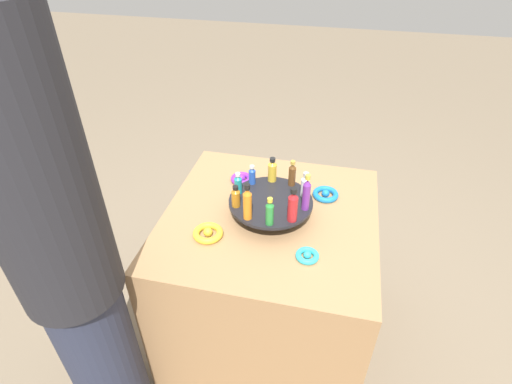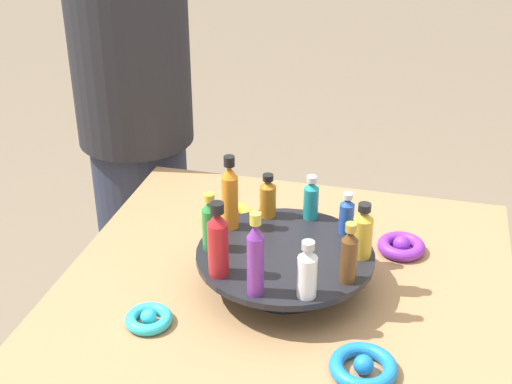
{
  "view_description": "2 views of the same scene",
  "coord_description": "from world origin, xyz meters",
  "px_view_note": "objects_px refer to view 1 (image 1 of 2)",
  "views": [
    {
      "loc": [
        -1.22,
        -0.22,
        1.75
      ],
      "look_at": [
        -0.05,
        0.05,
        0.87
      ],
      "focal_mm": 28.0,
      "sensor_mm": 36.0,
      "label": 1
    },
    {
      "loc": [
        0.22,
        -1.09,
        1.51
      ],
      "look_at": [
        -0.08,
        0.08,
        0.88
      ],
      "focal_mm": 50.0,
      "sensor_mm": 36.0,
      "label": 2
    }
  ],
  "objects_px": {
    "bottle_brown": "(292,174)",
    "ribbon_bow_teal": "(307,256)",
    "bottle_orange": "(247,203)",
    "display_stand": "(271,205)",
    "ribbon_bow_purple": "(241,179)",
    "bottle_teal": "(238,184)",
    "ribbon_bow_gold": "(208,233)",
    "bottle_green": "(270,212)",
    "person_figure": "(63,254)",
    "bottle_amber": "(236,197)",
    "bottle_gold": "(272,170)",
    "bottle_red": "(293,206)",
    "bottle_purple": "(306,194)",
    "bottle_clear": "(305,185)",
    "bottle_blue": "(252,175)",
    "ribbon_bow_blue": "(326,194)"
  },
  "relations": [
    {
      "from": "bottle_brown",
      "to": "ribbon_bow_teal",
      "type": "height_order",
      "value": "bottle_brown"
    },
    {
      "from": "ribbon_bow_teal",
      "to": "bottle_orange",
      "type": "bearing_deg",
      "value": 70.86
    },
    {
      "from": "display_stand",
      "to": "ribbon_bow_purple",
      "type": "distance_m",
      "value": 0.27
    },
    {
      "from": "bottle_teal",
      "to": "ribbon_bow_gold",
      "type": "relative_size",
      "value": 0.81
    },
    {
      "from": "bottle_green",
      "to": "bottle_orange",
      "type": "xyz_separation_m",
      "value": [
        0.01,
        0.08,
        0.02
      ]
    },
    {
      "from": "ribbon_bow_teal",
      "to": "person_figure",
      "type": "distance_m",
      "value": 0.79
    },
    {
      "from": "bottle_brown",
      "to": "ribbon_bow_gold",
      "type": "bearing_deg",
      "value": 137.8
    },
    {
      "from": "bottle_amber",
      "to": "ribbon_bow_purple",
      "type": "distance_m",
      "value": 0.29
    },
    {
      "from": "ribbon_bow_purple",
      "to": "bottle_green",
      "type": "bearing_deg",
      "value": -150.46
    },
    {
      "from": "bottle_gold",
      "to": "ribbon_bow_purple",
      "type": "height_order",
      "value": "bottle_gold"
    },
    {
      "from": "bottle_red",
      "to": "bottle_orange",
      "type": "distance_m",
      "value": 0.16
    },
    {
      "from": "bottle_purple",
      "to": "display_stand",
      "type": "bearing_deg",
      "value": 80.93
    },
    {
      "from": "bottle_clear",
      "to": "bottle_teal",
      "type": "xyz_separation_m",
      "value": [
        -0.04,
        0.26,
        -0.01
      ]
    },
    {
      "from": "display_stand",
      "to": "ribbon_bow_purple",
      "type": "height_order",
      "value": "display_stand"
    },
    {
      "from": "ribbon_bow_teal",
      "to": "person_figure",
      "type": "height_order",
      "value": "person_figure"
    },
    {
      "from": "display_stand",
      "to": "ribbon_bow_purple",
      "type": "xyz_separation_m",
      "value": [
        0.2,
        0.17,
        -0.04
      ]
    },
    {
      "from": "bottle_blue",
      "to": "bottle_orange",
      "type": "height_order",
      "value": "bottle_orange"
    },
    {
      "from": "bottle_clear",
      "to": "bottle_blue",
      "type": "relative_size",
      "value": 1.25
    },
    {
      "from": "bottle_green",
      "to": "bottle_teal",
      "type": "height_order",
      "value": "bottle_green"
    },
    {
      "from": "bottle_amber",
      "to": "ribbon_bow_teal",
      "type": "xyz_separation_m",
      "value": [
        -0.14,
        -0.3,
        -0.1
      ]
    },
    {
      "from": "bottle_blue",
      "to": "ribbon_bow_purple",
      "type": "xyz_separation_m",
      "value": [
        0.11,
        0.07,
        -0.1
      ]
    },
    {
      "from": "display_stand",
      "to": "ribbon_bow_gold",
      "type": "xyz_separation_m",
      "value": [
        -0.17,
        0.2,
        -0.04
      ]
    },
    {
      "from": "bottle_purple",
      "to": "bottle_blue",
      "type": "bearing_deg",
      "value": 62.93
    },
    {
      "from": "bottle_purple",
      "to": "bottle_orange",
      "type": "relative_size",
      "value": 1.02
    },
    {
      "from": "ribbon_bow_blue",
      "to": "bottle_teal",
      "type": "bearing_deg",
      "value": 113.75
    },
    {
      "from": "bottle_green",
      "to": "bottle_purple",
      "type": "height_order",
      "value": "bottle_purple"
    },
    {
      "from": "ribbon_bow_teal",
      "to": "ribbon_bow_blue",
      "type": "bearing_deg",
      "value": -4.96
    },
    {
      "from": "bottle_clear",
      "to": "bottle_teal",
      "type": "relative_size",
      "value": 1.15
    },
    {
      "from": "bottle_blue",
      "to": "ribbon_bow_gold",
      "type": "xyz_separation_m",
      "value": [
        -0.27,
        0.11,
        -0.1
      ]
    },
    {
      "from": "bottle_green",
      "to": "ribbon_bow_gold",
      "type": "xyz_separation_m",
      "value": [
        -0.04,
        0.23,
        -0.11
      ]
    },
    {
      "from": "bottle_red",
      "to": "bottle_blue",
      "type": "distance_m",
      "value": 0.28
    },
    {
      "from": "bottle_red",
      "to": "bottle_green",
      "type": "bearing_deg",
      "value": 116.93
    },
    {
      "from": "bottle_gold",
      "to": "bottle_blue",
      "type": "bearing_deg",
      "value": 116.93
    },
    {
      "from": "bottle_gold",
      "to": "ribbon_bow_blue",
      "type": "relative_size",
      "value": 0.98
    },
    {
      "from": "bottle_brown",
      "to": "person_figure",
      "type": "bearing_deg",
      "value": 137.25
    },
    {
      "from": "ribbon_bow_blue",
      "to": "person_figure",
      "type": "bearing_deg",
      "value": 133.22
    },
    {
      "from": "bottle_red",
      "to": "bottle_purple",
      "type": "bearing_deg",
      "value": -27.07
    },
    {
      "from": "bottle_orange",
      "to": "display_stand",
      "type": "bearing_deg",
      "value": -27.07
    },
    {
      "from": "bottle_orange",
      "to": "ribbon_bow_gold",
      "type": "xyz_separation_m",
      "value": [
        -0.05,
        0.14,
        -0.13
      ]
    },
    {
      "from": "ribbon_bow_purple",
      "to": "ribbon_bow_gold",
      "type": "xyz_separation_m",
      "value": [
        -0.38,
        0.03,
        -0.0
      ]
    },
    {
      "from": "bottle_green",
      "to": "bottle_clear",
      "type": "distance_m",
      "value": 0.22
    },
    {
      "from": "bottle_blue",
      "to": "ribbon_bow_blue",
      "type": "height_order",
      "value": "bottle_blue"
    },
    {
      "from": "bottle_brown",
      "to": "ribbon_bow_purple",
      "type": "relative_size",
      "value": 1.18
    },
    {
      "from": "bottle_amber",
      "to": "bottle_orange",
      "type": "xyz_separation_m",
      "value": [
        -0.06,
        -0.06,
        0.03
      ]
    },
    {
      "from": "bottle_gold",
      "to": "person_figure",
      "type": "height_order",
      "value": "person_figure"
    },
    {
      "from": "bottle_purple",
      "to": "person_figure",
      "type": "height_order",
      "value": "person_figure"
    },
    {
      "from": "bottle_teal",
      "to": "bottle_orange",
      "type": "xyz_separation_m",
      "value": [
        -0.14,
        -0.07,
        0.03
      ]
    },
    {
      "from": "bottle_teal",
      "to": "bottle_orange",
      "type": "bearing_deg",
      "value": -153.07
    },
    {
      "from": "bottle_brown",
      "to": "bottle_orange",
      "type": "xyz_separation_m",
      "value": [
        -0.25,
        0.13,
        0.02
      ]
    },
    {
      "from": "display_stand",
      "to": "ribbon_bow_purple",
      "type": "bearing_deg",
      "value": 40.04
    }
  ]
}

